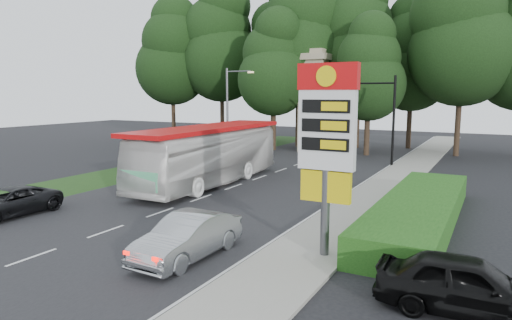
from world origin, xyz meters
The scene contains 22 objects.
ground centered at (0.00, 0.00, 0.00)m, with size 120.00×120.00×0.00m, color black.
road_surface centered at (0.00, 12.00, 0.01)m, with size 14.00×80.00×0.02m, color black.
sidewalk_right centered at (8.50, 12.00, 0.06)m, with size 3.00×80.00×0.12m, color gray.
grass_verge_left centered at (-9.50, 18.00, 0.01)m, with size 5.00×50.00×0.02m, color #193814.
hedge centered at (11.50, 8.00, 0.60)m, with size 3.00×14.00×1.20m, color #1A4913.
gas_station_pylon centered at (9.20, 1.99, 4.45)m, with size 2.10×0.45×6.85m.
traffic_signal_mast centered at (5.68, 24.00, 4.67)m, with size 6.10×0.35×7.20m.
streetlight_signs centered at (-6.99, 22.01, 4.44)m, with size 2.75×0.98×8.00m.
monument centered at (-2.00, 30.00, 5.10)m, with size 3.00×3.00×10.05m.
tree_far_west centered at (-22.00, 33.00, 10.68)m, with size 8.96×8.96×17.60m.
tree_west_mid centered at (-16.00, 35.00, 11.69)m, with size 9.80×9.80×19.25m.
tree_west_near centered at (-10.00, 37.00, 10.02)m, with size 8.40×8.40×16.50m.
tree_center_left centered at (-5.00, 33.00, 12.02)m, with size 10.08×10.08×19.80m.
tree_center_right centered at (1.00, 35.00, 11.02)m, with size 9.24×9.24×18.15m.
tree_east_near centered at (6.00, 37.00, 9.68)m, with size 8.12×8.12×15.95m.
tree_east_mid centered at (11.00, 33.00, 11.35)m, with size 9.52×9.52×18.70m.
tree_monument_left centered at (-6.00, 29.00, 8.68)m, with size 7.28×7.28×14.30m.
tree_monument_right centered at (3.50, 29.50, 8.01)m, with size 6.72×6.72×13.20m.
transit_bus centered at (-1.87, 11.10, 1.87)m, with size 3.14×13.43×3.74m, color silver.
sedan_silver centered at (4.93, -0.36, 0.78)m, with size 1.66×4.76×1.57m, color #9EA1A5.
suv_charcoal centered at (-5.98, 0.10, 0.68)m, with size 2.25×4.89×1.36m, color black.
parked_car_black centered at (13.97, -0.22, 0.81)m, with size 1.90×4.73×1.61m, color black.
Camera 1 is at (14.44, -12.97, 5.86)m, focal length 32.00 mm.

